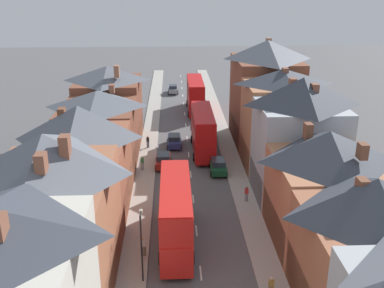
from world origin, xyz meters
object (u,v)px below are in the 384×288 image
Objects in this scene: double_decker_bus_lead at (195,95)px; car_mid_white at (206,120)px; car_mid_black at (174,141)px; pedestrian_far_right at (148,141)px; car_parked_left_a at (218,166)px; pedestrian_near_right at (271,286)px; car_parked_left_b at (163,160)px; car_near_silver at (210,132)px; pedestrian_mid_left at (144,246)px; double_decker_bus_mid_street at (176,212)px; double_decker_bus_far_approaching at (203,131)px; car_parked_right_a at (173,89)px; pedestrian_far_left at (142,162)px; street_lamp at (141,243)px; pedestrian_mid_right at (247,193)px.

double_decker_bus_lead reaches higher than car_mid_white.
pedestrian_far_right reaches higher than car_mid_black.
pedestrian_near_right is at bearing -85.95° from car_parked_left_a.
car_parked_left_b is 6.31m from pedestrian_far_right.
car_near_silver is 1.00× the size of car_mid_white.
pedestrian_mid_left is at bearing -95.91° from car_mid_black.
pedestrian_far_right is at bearing -130.47° from car_mid_white.
double_decker_bus_lead is 39.13m from double_decker_bus_mid_street.
pedestrian_far_right is (-6.97, 1.39, -1.78)m from double_decker_bus_far_approaching.
double_decker_bus_mid_street is 2.84× the size of car_parked_right_a.
car_parked_left_a is 1.00× the size of car_mid_black.
car_mid_black is (-4.90, -3.22, -0.00)m from car_near_silver.
pedestrian_mid_left is at bearing -142.13° from double_decker_bus_mid_street.
pedestrian_mid_left is 1.00× the size of pedestrian_far_left.
car_parked_right_a is at bearing 103.93° from car_mid_white.
pedestrian_mid_left reaches higher than car_mid_white.
double_decker_bus_far_approaching is 2.69× the size of car_mid_black.
car_mid_black is 2.49× the size of pedestrian_near_right.
double_decker_bus_lead is 2.52× the size of car_near_silver.
car_parked_left_a is 2.49× the size of pedestrian_far_right.
double_decker_bus_far_approaching is at bearing 76.77° from street_lamp.
pedestrian_near_right is at bearing -48.59° from double_decker_bus_mid_street.
car_parked_left_b is at bearing 131.44° from pedestrian_mid_right.
pedestrian_mid_right is at bearing -81.16° from car_parked_right_a.
pedestrian_far_left is at bearing 114.29° from pedestrian_near_right.
pedestrian_far_right is (-9.80, 29.37, 0.00)m from pedestrian_near_right.
car_mid_black is 24.77m from pedestrian_mid_left.
car_mid_white is 37.61m from street_lamp.
car_parked_left_a is at bearing -43.82° from pedestrian_far_right.
pedestrian_far_left is (-8.57, -10.83, 0.20)m from car_near_silver.
pedestrian_mid_left is at bearing -137.38° from pedestrian_mid_right.
pedestrian_mid_right is at bearing -48.56° from car_parked_left_b.
pedestrian_far_right is at bearing -170.30° from car_mid_black.
car_parked_right_a is 29.66m from pedestrian_far_right.
pedestrian_far_right is (-8.28, 7.95, 0.21)m from car_parked_left_a.
street_lamp is (-2.45, -56.56, 2.42)m from car_parked_right_a.
car_parked_right_a is 36.67m from pedestrian_far_left.
car_parked_left_a is 6.51m from car_parked_left_b.
car_mid_black is (-4.90, 8.52, 0.01)m from car_parked_left_a.
double_decker_bus_far_approaching is 6.71× the size of pedestrian_mid_left.
double_decker_bus_far_approaching reaches higher than car_near_silver.
car_near_silver is 31.85m from street_lamp.
street_lamp is at bearing -88.03° from pedestrian_far_right.
pedestrian_mid_right reaches higher than car_parked_left_a.
car_parked_left_b is at bearing 108.24° from pedestrian_near_right.
double_decker_bus_lead is 7.57m from car_mid_white.
car_parked_right_a is at bearing 90.00° from car_mid_black.
pedestrian_mid_left is (-7.45, -16.12, 0.21)m from car_parked_left_a.
pedestrian_near_right reaches higher than car_near_silver.
double_decker_bus_lead reaches higher than car_parked_right_a.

